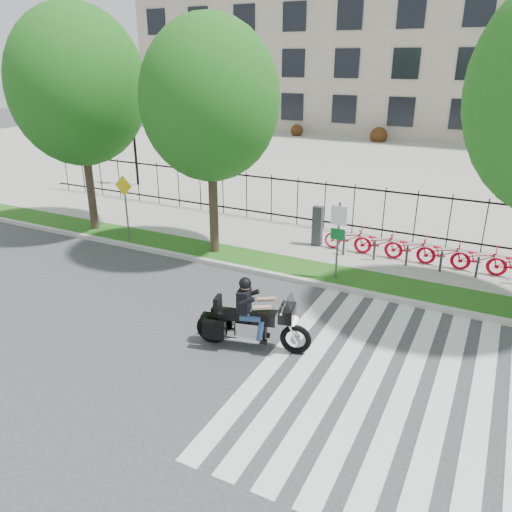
% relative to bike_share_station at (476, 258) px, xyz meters
% --- Properties ---
extents(ground, '(120.00, 120.00, 0.00)m').
position_rel_bike_share_station_xyz_m(ground, '(-5.96, -7.20, -0.61)').
color(ground, '#343436').
rests_on(ground, ground).
extents(curb, '(60.00, 0.20, 0.15)m').
position_rel_bike_share_station_xyz_m(curb, '(-5.96, -3.10, -0.54)').
color(curb, '#B3B1A9').
rests_on(curb, ground).
extents(grass_verge, '(60.00, 1.50, 0.15)m').
position_rel_bike_share_station_xyz_m(grass_verge, '(-5.96, -2.25, -0.54)').
color(grass_verge, '#1B5415').
rests_on(grass_verge, ground).
extents(sidewalk, '(60.00, 3.50, 0.15)m').
position_rel_bike_share_station_xyz_m(sidewalk, '(-5.96, 0.25, -0.54)').
color(sidewalk, '#A7A49C').
rests_on(sidewalk, ground).
extents(plaza, '(80.00, 34.00, 0.10)m').
position_rel_bike_share_station_xyz_m(plaza, '(-5.96, 17.80, -0.56)').
color(plaza, '#A7A49C').
rests_on(plaza, ground).
extents(crosswalk_stripes, '(5.70, 8.00, 0.01)m').
position_rel_bike_share_station_xyz_m(crosswalk_stripes, '(-1.13, -7.20, -0.61)').
color(crosswalk_stripes, silver).
rests_on(crosswalk_stripes, ground).
extents(iron_fence, '(30.00, 0.06, 2.00)m').
position_rel_bike_share_station_xyz_m(iron_fence, '(-5.96, 2.00, 0.54)').
color(iron_fence, black).
rests_on(iron_fence, sidewalk).
extents(office_building, '(60.00, 21.90, 20.15)m').
position_rel_bike_share_station_xyz_m(office_building, '(-5.96, 37.72, 9.35)').
color(office_building, gray).
rests_on(office_building, ground).
extents(lamp_post_left, '(1.06, 0.70, 4.25)m').
position_rel_bike_share_station_xyz_m(lamp_post_left, '(-17.96, 4.80, 2.59)').
color(lamp_post_left, black).
rests_on(lamp_post_left, ground).
extents(street_tree_0, '(5.12, 5.12, 8.52)m').
position_rel_bike_share_station_xyz_m(street_tree_0, '(-14.40, -2.25, 5.10)').
color(street_tree_0, '#392A1F').
rests_on(street_tree_0, grass_verge).
extents(street_tree_1, '(4.63, 4.63, 7.94)m').
position_rel_bike_share_station_xyz_m(street_tree_1, '(-8.61, -2.25, 4.80)').
color(street_tree_1, '#392A1F').
rests_on(street_tree_1, grass_verge).
extents(bike_share_station, '(11.05, 0.84, 1.50)m').
position_rel_bike_share_station_xyz_m(bike_share_station, '(0.00, 0.00, 0.00)').
color(bike_share_station, '#2D2D33').
rests_on(bike_share_station, sidewalk).
extents(sign_pole_regulatory, '(0.50, 0.09, 2.50)m').
position_rel_bike_share_station_xyz_m(sign_pole_regulatory, '(-3.90, -2.62, 1.13)').
color(sign_pole_regulatory, '#59595B').
rests_on(sign_pole_regulatory, grass_verge).
extents(sign_pole_warning, '(0.78, 0.09, 2.49)m').
position_rel_bike_share_station_xyz_m(sign_pole_warning, '(-12.31, -2.62, 1.13)').
color(sign_pole_warning, '#59595B').
rests_on(sign_pole_warning, grass_verge).
extents(motorcycle_rider, '(2.88, 1.20, 2.25)m').
position_rel_bike_share_station_xyz_m(motorcycle_rider, '(-4.50, -7.21, 0.14)').
color(motorcycle_rider, black).
rests_on(motorcycle_rider, ground).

